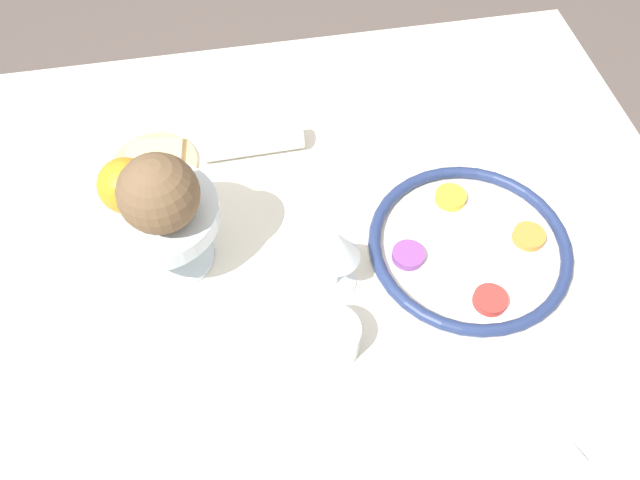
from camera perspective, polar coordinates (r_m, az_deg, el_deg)
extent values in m
plane|color=#564C47|center=(1.66, -1.70, -14.96)|extent=(8.00, 8.00, 0.00)
cube|color=silver|center=(1.33, -2.08, -9.69)|extent=(1.35, 1.05, 0.72)
cylinder|color=silver|center=(1.03, 13.36, -0.88)|extent=(0.32, 0.32, 0.01)
torus|color=navy|center=(1.02, 13.52, -0.41)|extent=(0.32, 0.32, 0.02)
cylinder|color=#844299|center=(0.99, 8.08, -1.38)|extent=(0.05, 0.05, 0.01)
cylinder|color=red|center=(0.98, 15.30, -5.30)|extent=(0.05, 0.05, 0.01)
cylinder|color=orange|center=(1.06, 18.55, 0.32)|extent=(0.05, 0.05, 0.01)
cylinder|color=gold|center=(1.07, 11.85, 3.85)|extent=(0.05, 0.05, 0.01)
cylinder|color=silver|center=(0.97, 1.40, -3.88)|extent=(0.06, 0.06, 0.00)
cylinder|color=silver|center=(0.94, 1.45, -2.69)|extent=(0.01, 0.01, 0.07)
cone|color=silver|center=(0.89, 1.54, -0.47)|extent=(0.07, 0.07, 0.06)
cylinder|color=silver|center=(1.03, -13.42, -1.37)|extent=(0.14, 0.14, 0.01)
cylinder|color=silver|center=(0.99, -13.97, 0.22)|extent=(0.03, 0.03, 0.09)
cylinder|color=silver|center=(0.94, -14.70, 2.33)|extent=(0.18, 0.18, 0.03)
sphere|color=orange|center=(0.91, -17.30, 4.77)|extent=(0.08, 0.08, 0.08)
sphere|color=brown|center=(0.87, -14.55, 4.11)|extent=(0.11, 0.11, 0.11)
cylinder|color=tan|center=(1.16, -14.87, 6.71)|extent=(0.15, 0.15, 0.01)
cube|color=#D1B784|center=(1.15, -14.97, 7.04)|extent=(0.11, 0.11, 0.01)
cylinder|color=white|center=(1.13, -6.17, 8.89)|extent=(0.18, 0.05, 0.05)
cylinder|color=silver|center=(0.90, 1.17, -8.90)|extent=(0.08, 0.08, 0.06)
cube|color=silver|center=(0.94, 20.57, -14.09)|extent=(0.08, 0.18, 0.01)
cube|color=silver|center=(0.93, 18.88, -14.55)|extent=(0.09, 0.17, 0.01)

